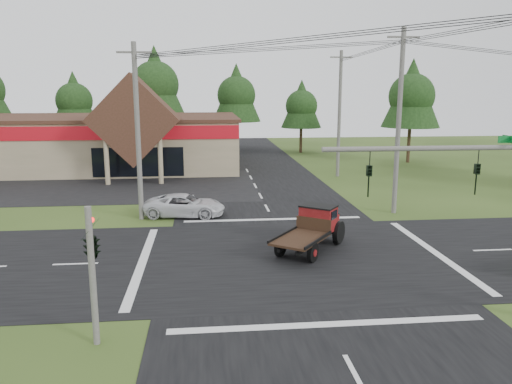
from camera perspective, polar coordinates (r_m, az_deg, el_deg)
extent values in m
plane|color=#2E4117|center=(23.88, 4.22, -7.44)|extent=(120.00, 120.00, 0.00)
cube|color=black|center=(23.87, 4.22, -7.42)|extent=(12.00, 120.00, 0.02)
cube|color=black|center=(23.87, 4.22, -7.41)|extent=(120.00, 12.00, 0.02)
cube|color=black|center=(43.12, -19.08, 0.57)|extent=(28.00, 14.00, 0.02)
cube|color=gray|center=(53.84, -18.71, 5.34)|extent=(30.00, 15.00, 5.00)
cube|color=#3C2618|center=(53.66, -18.88, 8.05)|extent=(30.40, 15.40, 0.30)
cube|color=maroon|center=(46.40, -20.87, 6.28)|extent=(30.00, 0.12, 1.20)
cube|color=#3C2618|center=(44.20, -13.70, 8.04)|extent=(7.78, 4.00, 7.78)
cylinder|color=gray|center=(43.20, -16.69, 3.41)|extent=(0.40, 0.40, 4.00)
cylinder|color=gray|center=(42.59, -10.86, 3.58)|extent=(0.40, 0.40, 4.00)
cube|color=black|center=(45.54, -13.31, 3.35)|extent=(8.00, 0.08, 2.60)
cylinder|color=#595651|center=(16.62, 21.16, 4.70)|extent=(8.00, 0.16, 0.16)
imported|color=black|center=(17.22, 23.89, 1.34)|extent=(0.16, 0.20, 1.00)
imported|color=black|center=(15.79, 12.77, 1.21)|extent=(0.16, 0.20, 1.00)
cube|color=#0C6626|center=(17.59, 27.07, 5.38)|extent=(0.80, 0.04, 0.22)
cylinder|color=#595651|center=(16.12, -18.18, -9.21)|extent=(0.20, 0.20, 4.40)
imported|color=black|center=(15.86, -18.37, -3.88)|extent=(0.53, 2.48, 1.00)
sphere|color=#FF0C0C|center=(15.95, -18.30, -3.04)|extent=(0.18, 0.18, 0.18)
cylinder|color=#595651|center=(30.59, -13.36, 6.54)|extent=(0.30, 0.30, 10.50)
cube|color=#595651|center=(30.56, -13.78, 15.25)|extent=(2.00, 0.12, 0.12)
cylinder|color=#595651|center=(32.58, 15.99, 7.58)|extent=(0.30, 0.30, 11.50)
cube|color=#595651|center=(32.67, 16.51, 16.62)|extent=(2.00, 0.12, 0.12)
cylinder|color=#595651|center=(45.87, 9.51, 8.70)|extent=(0.30, 0.30, 11.20)
cube|color=#595651|center=(45.91, 9.72, 14.94)|extent=(2.00, 0.12, 0.12)
cylinder|color=#332316|center=(66.46, -19.78, 5.69)|extent=(0.36, 0.36, 3.50)
cone|color=black|center=(66.20, -20.08, 10.04)|extent=(5.60, 5.60, 6.60)
sphere|color=black|center=(66.20, -20.06, 9.78)|extent=(4.40, 4.40, 4.40)
cylinder|color=#332316|center=(63.75, -11.22, 6.40)|extent=(0.36, 0.36, 4.55)
cone|color=black|center=(63.52, -11.46, 12.31)|extent=(7.28, 7.28, 8.58)
sphere|color=black|center=(63.51, -11.45, 11.96)|extent=(5.72, 5.72, 5.72)
cylinder|color=#332316|center=(64.61, -2.21, 6.37)|extent=(0.36, 0.36, 3.85)
cone|color=black|center=(64.35, -2.25, 11.30)|extent=(6.16, 6.16, 7.26)
sphere|color=black|center=(64.35, -2.25, 11.00)|extent=(4.84, 4.84, 4.84)
cylinder|color=#332316|center=(63.67, 5.15, 5.94)|extent=(0.36, 0.36, 3.15)
cone|color=black|center=(63.39, 5.22, 10.03)|extent=(5.04, 5.04, 5.94)
sphere|color=black|center=(63.40, 5.22, 9.78)|extent=(3.96, 3.96, 3.96)
cylinder|color=#332316|center=(56.97, 17.05, 5.17)|extent=(0.36, 0.36, 3.85)
cone|color=black|center=(56.67, 17.38, 10.76)|extent=(6.16, 6.16, 7.26)
sphere|color=black|center=(56.67, 17.36, 10.43)|extent=(4.84, 4.84, 4.84)
imported|color=silver|center=(31.52, -8.15, -1.51)|extent=(5.27, 2.97, 1.39)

